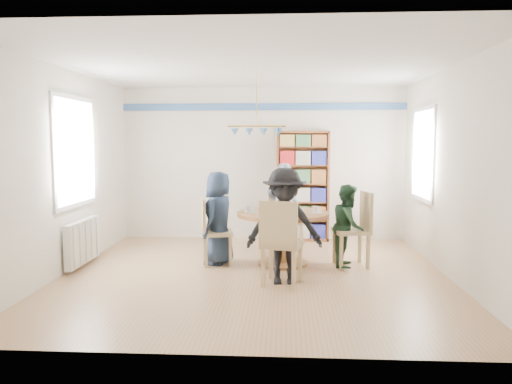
# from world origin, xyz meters

# --- Properties ---
(ground) EXTENTS (5.00, 5.00, 0.00)m
(ground) POSITION_xyz_m (0.00, 0.00, 0.00)
(ground) COLOR #A97C59
(room_shell) EXTENTS (5.00, 5.00, 5.00)m
(room_shell) POSITION_xyz_m (-0.26, 0.87, 1.65)
(room_shell) COLOR white
(room_shell) RESTS_ON ground
(radiator) EXTENTS (0.12, 1.00, 0.60)m
(radiator) POSITION_xyz_m (-2.42, 0.30, 0.35)
(radiator) COLOR silver
(radiator) RESTS_ON ground
(dining_table) EXTENTS (1.30, 1.30, 0.75)m
(dining_table) POSITION_xyz_m (0.37, 0.56, 0.56)
(dining_table) COLOR olive
(dining_table) RESTS_ON ground
(chair_left) EXTENTS (0.50, 0.50, 0.95)m
(chair_left) POSITION_xyz_m (-0.64, 0.52, 0.52)
(chair_left) COLOR tan
(chair_left) RESTS_ON ground
(chair_right) EXTENTS (0.53, 0.53, 1.05)m
(chair_right) POSITION_xyz_m (1.41, 0.55, 0.58)
(chair_right) COLOR tan
(chair_right) RESTS_ON ground
(chair_far) EXTENTS (0.60, 0.60, 1.05)m
(chair_far) POSITION_xyz_m (0.38, 1.56, 0.58)
(chair_far) COLOR tan
(chair_far) RESTS_ON ground
(chair_near) EXTENTS (0.55, 0.55, 1.04)m
(chair_near) POSITION_xyz_m (0.35, -0.50, 0.57)
(chair_near) COLOR tan
(chair_near) RESTS_ON ground
(person_left) EXTENTS (0.58, 0.74, 1.32)m
(person_left) POSITION_xyz_m (-0.54, 0.57, 0.66)
(person_left) COLOR #192537
(person_left) RESTS_ON ground
(person_right) EXTENTS (0.54, 0.63, 1.15)m
(person_right) POSITION_xyz_m (1.28, 0.53, 0.58)
(person_right) COLOR #1A341F
(person_right) RESTS_ON ground
(person_far) EXTENTS (0.53, 0.36, 1.41)m
(person_far) POSITION_xyz_m (0.37, 1.47, 0.70)
(person_far) COLOR gray
(person_far) RESTS_ON ground
(person_near) EXTENTS (0.96, 0.61, 1.42)m
(person_near) POSITION_xyz_m (0.39, -0.37, 0.71)
(person_near) COLOR black
(person_near) RESTS_ON ground
(bookshelf) EXTENTS (0.91, 0.27, 1.92)m
(bookshelf) POSITION_xyz_m (0.71, 2.34, 0.95)
(bookshelf) COLOR brown
(bookshelf) RESTS_ON ground
(tableware) EXTENTS (1.10, 1.10, 0.29)m
(tableware) POSITION_xyz_m (0.35, 0.59, 0.81)
(tableware) COLOR white
(tableware) RESTS_ON dining_table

